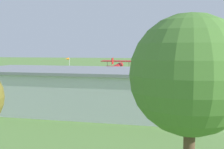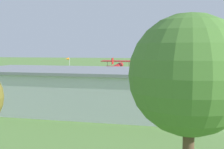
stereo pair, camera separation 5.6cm
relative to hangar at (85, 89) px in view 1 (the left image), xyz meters
The scene contains 12 objects.
ground_plane 29.58m from the hangar, 97.13° to the right, with size 400.00×400.00×0.00m, color #608C42.
hangar is the anchor object (origin of this frame).
biplane 26.36m from the hangar, 88.75° to the right, with size 7.92×7.64×3.81m.
car_orange 19.43m from the hangar, 136.88° to the right, with size 2.13×4.64×1.61m.
car_green 19.91m from the hangar, 39.30° to the right, with size 2.02×4.53×1.68m.
person_at_fence_line 18.82m from the hangar, 105.09° to the right, with size 0.47×0.47×1.56m.
person_walking_on_apron 20.11m from the hangar, 100.51° to the right, with size 0.41×0.41×1.79m.
person_by_parked_cars 21.05m from the hangar, 114.07° to the right, with size 0.40×0.40×1.62m.
person_crossing_taxiway 23.89m from the hangar, 50.83° to the right, with size 0.39×0.39×1.55m.
person_watching_takeoff 18.18m from the hangar, 74.16° to the right, with size 0.49×0.49×1.73m.
tree_behind_hangar_right 26.91m from the hangar, 119.06° to the left, with size 6.60×6.60×10.14m.
windsock 47.16m from the hangar, 67.41° to the right, with size 1.27×1.43×5.64m.
Camera 1 is at (-8.56, 69.70, 8.23)m, focal length 50.46 mm.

